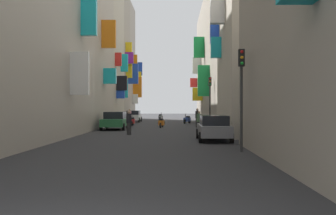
{
  "coord_description": "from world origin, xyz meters",
  "views": [
    {
      "loc": [
        1.71,
        -5.05,
        2.02
      ],
      "look_at": [
        0.9,
        33.05,
        1.87
      ],
      "focal_mm": 42.95,
      "sensor_mm": 36.0,
      "label": 1
    }
  ],
  "objects_px": {
    "parked_car_grey": "(214,127)",
    "parked_car_white": "(133,116)",
    "pedestrian_near_right": "(130,116)",
    "scooter_red": "(133,121)",
    "traffic_light_near_corner": "(210,94)",
    "pedestrian_crossing": "(197,118)",
    "parked_car_green": "(115,120)",
    "scooter_blue": "(187,119)",
    "traffic_light_far_corner": "(241,82)",
    "pedestrian_near_left": "(129,123)",
    "scooter_orange": "(161,123)",
    "pedestrian_mid_street": "(199,121)",
    "scooter_silver": "(161,117)"
  },
  "relations": [
    {
      "from": "pedestrian_near_right",
      "to": "traffic_light_near_corner",
      "type": "height_order",
      "value": "traffic_light_near_corner"
    },
    {
      "from": "pedestrian_mid_street",
      "to": "pedestrian_crossing",
      "type": "bearing_deg",
      "value": 88.37
    },
    {
      "from": "pedestrian_crossing",
      "to": "traffic_light_far_corner",
      "type": "distance_m",
      "value": 19.94
    },
    {
      "from": "scooter_blue",
      "to": "pedestrian_near_left",
      "type": "xyz_separation_m",
      "value": [
        -4.55,
        -17.96,
        0.39
      ]
    },
    {
      "from": "parked_car_grey",
      "to": "pedestrian_mid_street",
      "type": "xyz_separation_m",
      "value": [
        -0.38,
        8.44,
        0.03
      ]
    },
    {
      "from": "parked_car_grey",
      "to": "parked_car_white",
      "type": "bearing_deg",
      "value": 105.66
    },
    {
      "from": "traffic_light_near_corner",
      "to": "parked_car_green",
      "type": "bearing_deg",
      "value": -172.84
    },
    {
      "from": "parked_car_white",
      "to": "scooter_orange",
      "type": "height_order",
      "value": "parked_car_white"
    },
    {
      "from": "parked_car_white",
      "to": "traffic_light_far_corner",
      "type": "xyz_separation_m",
      "value": [
        8.27,
        -32.58,
        2.3
      ]
    },
    {
      "from": "scooter_orange",
      "to": "traffic_light_far_corner",
      "type": "xyz_separation_m",
      "value": [
        4.25,
        -19.26,
        2.59
      ]
    },
    {
      "from": "parked_car_green",
      "to": "pedestrian_near_right",
      "type": "distance_m",
      "value": 11.73
    },
    {
      "from": "pedestrian_near_right",
      "to": "traffic_light_far_corner",
      "type": "xyz_separation_m",
      "value": [
        8.22,
        -28.13,
        2.22
      ]
    },
    {
      "from": "pedestrian_crossing",
      "to": "parked_car_green",
      "type": "bearing_deg",
      "value": -154.73
    },
    {
      "from": "scooter_orange",
      "to": "traffic_light_near_corner",
      "type": "xyz_separation_m",
      "value": [
        4.31,
        -1.84,
        2.61
      ]
    },
    {
      "from": "pedestrian_near_left",
      "to": "scooter_red",
      "type": "bearing_deg",
      "value": 95.16
    },
    {
      "from": "parked_car_grey",
      "to": "parked_car_green",
      "type": "distance_m",
      "value": 13.13
    },
    {
      "from": "parked_car_green",
      "to": "traffic_light_near_corner",
      "type": "xyz_separation_m",
      "value": [
        8.18,
        1.03,
        2.28
      ]
    },
    {
      "from": "parked_car_white",
      "to": "scooter_orange",
      "type": "xyz_separation_m",
      "value": [
        4.02,
        -13.32,
        -0.29
      ]
    },
    {
      "from": "parked_car_white",
      "to": "traffic_light_near_corner",
      "type": "height_order",
      "value": "traffic_light_near_corner"
    },
    {
      "from": "pedestrian_crossing",
      "to": "pedestrian_near_left",
      "type": "xyz_separation_m",
      "value": [
        -5.28,
        -9.49,
        -0.05
      ]
    },
    {
      "from": "parked_car_white",
      "to": "pedestrian_mid_street",
      "type": "distance_m",
      "value": 19.92
    },
    {
      "from": "parked_car_green",
      "to": "traffic_light_far_corner",
      "type": "relative_size",
      "value": 0.92
    },
    {
      "from": "scooter_red",
      "to": "scooter_blue",
      "type": "bearing_deg",
      "value": 42.34
    },
    {
      "from": "traffic_light_near_corner",
      "to": "pedestrian_crossing",
      "type": "bearing_deg",
      "value": 112.32
    },
    {
      "from": "parked_car_white",
      "to": "pedestrian_crossing",
      "type": "relative_size",
      "value": 2.5
    },
    {
      "from": "scooter_orange",
      "to": "scooter_red",
      "type": "bearing_deg",
      "value": 129.02
    },
    {
      "from": "parked_car_green",
      "to": "scooter_silver",
      "type": "height_order",
      "value": "parked_car_green"
    },
    {
      "from": "parked_car_green",
      "to": "scooter_orange",
      "type": "bearing_deg",
      "value": 36.5
    },
    {
      "from": "scooter_red",
      "to": "scooter_orange",
      "type": "bearing_deg",
      "value": -50.98
    },
    {
      "from": "parked_car_green",
      "to": "parked_car_white",
      "type": "bearing_deg",
      "value": 90.55
    },
    {
      "from": "scooter_silver",
      "to": "scooter_blue",
      "type": "xyz_separation_m",
      "value": [
        3.44,
        -9.78,
        0.0
      ]
    },
    {
      "from": "scooter_red",
      "to": "parked_car_white",
      "type": "bearing_deg",
      "value": 95.59
    },
    {
      "from": "scooter_blue",
      "to": "pedestrian_mid_street",
      "type": "xyz_separation_m",
      "value": [
        0.57,
        -14.27,
        0.34
      ]
    },
    {
      "from": "parked_car_white",
      "to": "scooter_silver",
      "type": "xyz_separation_m",
      "value": [
        3.19,
        5.47,
        -0.29
      ]
    },
    {
      "from": "pedestrian_near_right",
      "to": "scooter_red",
      "type": "bearing_deg",
      "value": -80.14
    },
    {
      "from": "parked_car_white",
      "to": "scooter_silver",
      "type": "relative_size",
      "value": 2.32
    },
    {
      "from": "parked_car_grey",
      "to": "pedestrian_crossing",
      "type": "height_order",
      "value": "pedestrian_crossing"
    },
    {
      "from": "pedestrian_crossing",
      "to": "traffic_light_far_corner",
      "type": "relative_size",
      "value": 0.4
    },
    {
      "from": "scooter_silver",
      "to": "pedestrian_near_left",
      "type": "xyz_separation_m",
      "value": [
        -1.11,
        -27.74,
        0.39
      ]
    },
    {
      "from": "parked_car_green",
      "to": "scooter_blue",
      "type": "xyz_separation_m",
      "value": [
        6.47,
        11.87,
        -0.32
      ]
    },
    {
      "from": "scooter_silver",
      "to": "traffic_light_far_corner",
      "type": "height_order",
      "value": "traffic_light_far_corner"
    },
    {
      "from": "pedestrian_near_right",
      "to": "pedestrian_mid_street",
      "type": "relative_size",
      "value": 1.04
    },
    {
      "from": "pedestrian_near_left",
      "to": "pedestrian_mid_street",
      "type": "xyz_separation_m",
      "value": [
        5.11,
        3.69,
        -0.05
      ]
    },
    {
      "from": "parked_car_grey",
      "to": "parked_car_green",
      "type": "relative_size",
      "value": 1.06
    },
    {
      "from": "pedestrian_near_right",
      "to": "pedestrian_mid_street",
      "type": "height_order",
      "value": "pedestrian_near_right"
    },
    {
      "from": "scooter_red",
      "to": "scooter_blue",
      "type": "xyz_separation_m",
      "value": [
        5.7,
        5.19,
        0.0
      ]
    },
    {
      "from": "parked_car_grey",
      "to": "scooter_red",
      "type": "xyz_separation_m",
      "value": [
        -6.64,
        17.52,
        -0.31
      ]
    },
    {
      "from": "scooter_red",
      "to": "pedestrian_mid_street",
      "type": "xyz_separation_m",
      "value": [
        6.27,
        -9.08,
        0.34
      ]
    },
    {
      "from": "scooter_orange",
      "to": "scooter_blue",
      "type": "relative_size",
      "value": 0.98
    },
    {
      "from": "parked_car_grey",
      "to": "pedestrian_near_right",
      "type": "relative_size",
      "value": 2.63
    }
  ]
}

